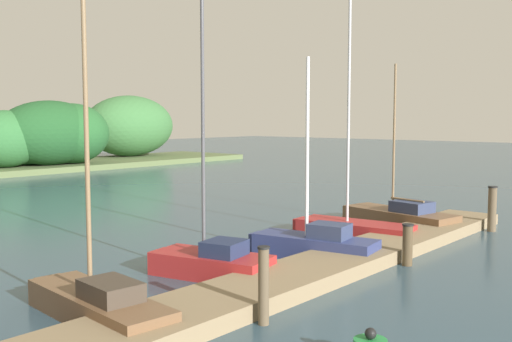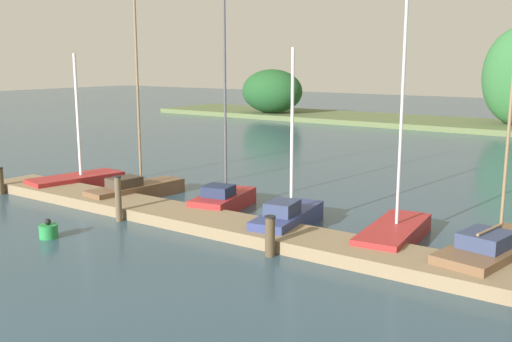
% 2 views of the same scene
% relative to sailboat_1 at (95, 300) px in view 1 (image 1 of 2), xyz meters
% --- Properties ---
extents(dock_pier, '(20.74, 1.80, 0.35)m').
position_rel_sailboat_1_xyz_m(dock_pier, '(4.75, -1.44, -0.21)').
color(dock_pier, '#847051').
rests_on(dock_pier, ground).
extents(sailboat_1, '(1.45, 4.08, 7.59)m').
position_rel_sailboat_1_xyz_m(sailboat_1, '(0.00, 0.00, 0.00)').
color(sailboat_1, brown).
rests_on(sailboat_1, ground).
extents(sailboat_2, '(1.78, 3.20, 7.20)m').
position_rel_sailboat_1_xyz_m(sailboat_2, '(3.59, 0.59, 0.01)').
color(sailboat_2, maroon).
rests_on(sailboat_2, ground).
extents(sailboat_3, '(1.56, 3.66, 5.35)m').
position_rel_sailboat_1_xyz_m(sailboat_3, '(6.69, -0.23, 0.00)').
color(sailboat_3, navy).
rests_on(sailboat_3, ground).
extents(sailboat_4, '(1.56, 3.94, 7.33)m').
position_rel_sailboat_1_xyz_m(sailboat_4, '(9.75, 0.45, -0.06)').
color(sailboat_4, maroon).
rests_on(sailboat_4, ground).
extents(sailboat_5, '(2.06, 4.43, 5.58)m').
position_rel_sailboat_1_xyz_m(sailboat_5, '(12.47, 0.21, -0.03)').
color(sailboat_5, brown).
rests_on(sailboat_5, ground).
extents(mooring_piling_1, '(0.23, 0.23, 1.45)m').
position_rel_sailboat_1_xyz_m(mooring_piling_1, '(1.84, -2.54, 0.34)').
color(mooring_piling_1, brown).
rests_on(mooring_piling_1, ground).
extents(mooring_piling_2, '(0.29, 0.29, 1.07)m').
position_rel_sailboat_1_xyz_m(mooring_piling_2, '(7.57, -2.57, 0.15)').
color(mooring_piling_2, '#4C3D28').
rests_on(mooring_piling_2, ground).
extents(mooring_piling_3, '(0.31, 0.31, 1.50)m').
position_rel_sailboat_1_xyz_m(mooring_piling_3, '(13.61, -2.63, 0.37)').
color(mooring_piling_3, brown).
rests_on(mooring_piling_3, ground).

